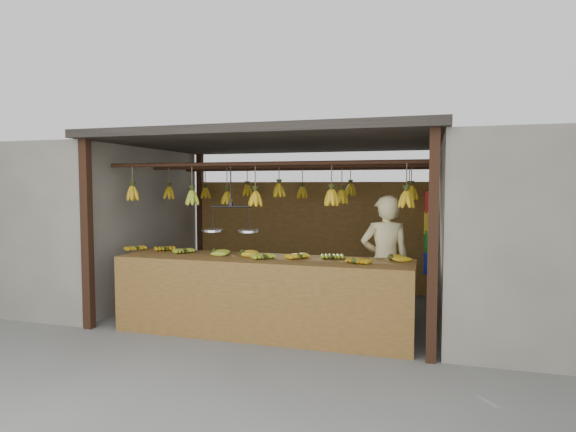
% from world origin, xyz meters
% --- Properties ---
extents(ground, '(80.00, 80.00, 0.00)m').
position_xyz_m(ground, '(0.00, 0.00, 0.00)').
color(ground, '#5B5B57').
extents(stall, '(4.30, 3.30, 2.40)m').
position_xyz_m(stall, '(0.00, 0.33, 1.97)').
color(stall, black).
rests_on(stall, ground).
extents(neighbor_left, '(3.00, 3.00, 2.30)m').
position_xyz_m(neighbor_left, '(-3.60, 0.00, 1.15)').
color(neighbor_left, slate).
rests_on(neighbor_left, ground).
extents(neighbor_right, '(3.00, 3.00, 2.30)m').
position_xyz_m(neighbor_right, '(3.60, 0.00, 1.15)').
color(neighbor_right, slate).
rests_on(neighbor_right, ground).
extents(counter, '(3.61, 0.79, 0.96)m').
position_xyz_m(counter, '(0.10, -1.22, 0.71)').
color(counter, brown).
rests_on(counter, ground).
extents(hanging_bananas, '(3.62, 2.22, 0.39)m').
position_xyz_m(hanging_bananas, '(-0.00, -0.00, 1.62)').
color(hanging_bananas, '#BE9314').
rests_on(hanging_bananas, ground).
extents(balance_scale, '(0.72, 0.32, 0.82)m').
position_xyz_m(balance_scale, '(-0.34, -1.00, 1.24)').
color(balance_scale, black).
rests_on(balance_scale, ground).
extents(vendor, '(0.68, 0.55, 1.63)m').
position_xyz_m(vendor, '(1.46, -0.48, 0.81)').
color(vendor, beige).
rests_on(vendor, ground).
extents(bag_bundles, '(0.08, 0.26, 1.27)m').
position_xyz_m(bag_bundles, '(1.94, 1.35, 1.02)').
color(bag_bundles, red).
rests_on(bag_bundles, ground).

